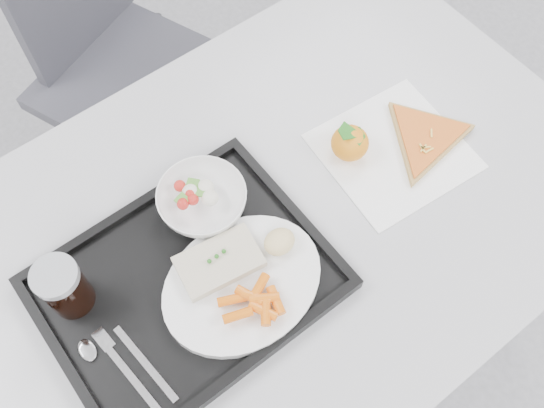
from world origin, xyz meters
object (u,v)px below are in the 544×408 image
table (276,231)px  dinner_plate (242,284)px  chair (111,39)px  tray (187,284)px  salad_bowl (202,200)px  pizza_slice (425,137)px  cola_glass (64,287)px  tangerine (350,143)px

table → dinner_plate: 0.17m
chair → dinner_plate: bearing=-101.8°
tray → salad_bowl: (0.10, 0.10, 0.03)m
chair → tray: (-0.24, -0.75, 0.22)m
table → pizza_slice: size_ratio=3.95×
cola_glass → tangerine: (0.53, -0.05, -0.04)m
salad_bowl → cola_glass: bearing=-177.4°
tray → dinner_plate: dinner_plate is taller
cola_glass → chair: bearing=59.2°
chair → dinner_plate: chair is taller
cola_glass → dinner_plate: bearing=-32.7°
tray → dinner_plate: 0.09m
cola_glass → table: bearing=-11.2°
table → dinner_plate: size_ratio=4.44×
tray → cola_glass: (-0.16, 0.09, 0.06)m
tangerine → pizza_slice: tangerine is taller
chair → salad_bowl: chair is taller
cola_glass → tangerine: bearing=-5.5°
tangerine → dinner_plate: bearing=-163.0°
table → salad_bowl: bearing=139.2°
tray → pizza_slice: size_ratio=1.48×
salad_bowl → tangerine: size_ratio=2.08×
dinner_plate → table: bearing=30.9°
table → salad_bowl: (-0.09, 0.08, 0.11)m
chair → tray: bearing=-107.6°
dinner_plate → cola_glass: bearing=147.3°
chair → tangerine: bearing=-78.8°
tray → cola_glass: size_ratio=4.17×
tray → pizza_slice: (0.51, -0.03, 0.00)m
dinner_plate → salad_bowl: 0.16m
table → pizza_slice: bearing=-8.3°
dinner_plate → salad_bowl: size_ratio=1.78×
salad_bowl → pizza_slice: salad_bowl is taller
chair → tangerine: 0.77m
salad_bowl → pizza_slice: bearing=-17.4°
cola_glass → salad_bowl: bearing=2.6°
chair → cola_glass: size_ratio=8.61×
chair → salad_bowl: 0.71m
table → tangerine: (0.18, 0.02, 0.10)m
salad_bowl → tangerine: bearing=-12.8°
table → tray: (-0.20, -0.02, 0.08)m
tray → cola_glass: bearing=151.4°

